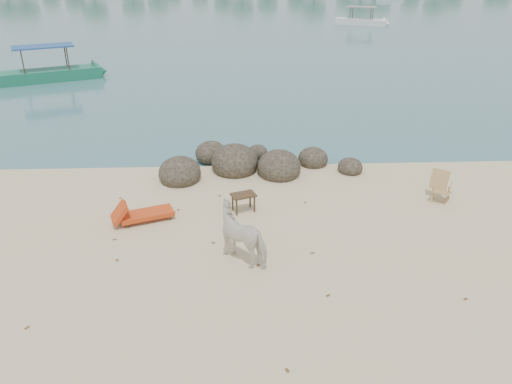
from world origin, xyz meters
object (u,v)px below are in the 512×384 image
side_table (243,204)px  cow (245,235)px  deck_chair (442,189)px  boat_near (44,52)px  lounge_chair (147,212)px  boulders (244,165)px

side_table → cow: bearing=-110.7°
cow → deck_chair: 6.19m
boat_near → cow: bearing=-82.6°
cow → deck_chair: bearing=156.1°
side_table → lounge_chair: (-2.55, -0.38, 0.00)m
lounge_chair → boat_near: 17.98m
lounge_chair → boat_near: bearing=95.6°
boulders → side_table: 2.80m
boulders → cow: 5.08m
side_table → lounge_chair: size_ratio=0.37×
cow → deck_chair: cow is taller
lounge_chair → side_table: bearing=-11.9°
boulders → lounge_chair: boulders is taller
cow → lounge_chair: (-2.54, 1.89, -0.38)m
boulders → boat_near: bearing=128.9°
cow → lounge_chair: size_ratio=0.88×
lounge_chair → boulders: bearing=29.9°
lounge_chair → deck_chair: deck_chair is taller
side_table → boat_near: bearing=103.1°
lounge_chair → deck_chair: 8.17m
side_table → deck_chair: 5.60m
cow → boat_near: (-10.36, 18.03, 0.89)m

